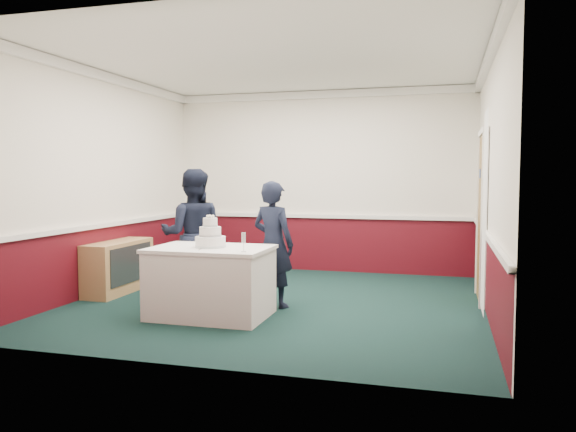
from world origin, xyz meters
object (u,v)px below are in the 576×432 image
(sideboard, at_px, (119,267))
(wedding_cake, at_px, (210,237))
(person_woman, at_px, (273,244))
(cake_knife, at_px, (201,249))
(cake_table, at_px, (211,281))
(champagne_flute, at_px, (244,239))
(person_man, at_px, (193,235))

(sideboard, bearing_deg, wedding_cake, -27.15)
(wedding_cake, height_order, person_woman, person_woman)
(sideboard, relative_size, cake_knife, 5.45)
(cake_table, xyz_separation_m, champagne_flute, (0.50, -0.28, 0.53))
(wedding_cake, relative_size, cake_knife, 1.65)
(cake_table, bearing_deg, sideboard, 152.85)
(cake_knife, relative_size, champagne_flute, 1.07)
(champagne_flute, xyz_separation_m, person_man, (-1.08, 1.04, -0.09))
(cake_knife, relative_size, person_man, 0.13)
(wedding_cake, height_order, person_man, person_man)
(sideboard, bearing_deg, cake_table, -27.15)
(cake_table, distance_m, cake_knife, 0.44)
(person_man, height_order, person_woman, person_man)
(cake_knife, distance_m, person_woman, 1.03)
(person_woman, bearing_deg, sideboard, 12.07)
(champagne_flute, bearing_deg, cake_knife, 171.42)
(wedding_cake, bearing_deg, champagne_flute, -29.25)
(champagne_flute, bearing_deg, person_woman, 87.90)
(wedding_cake, distance_m, champagne_flute, 0.57)
(cake_table, bearing_deg, person_woman, 50.93)
(wedding_cake, height_order, cake_knife, wedding_cake)
(cake_knife, height_order, person_man, person_man)
(cake_table, height_order, wedding_cake, wedding_cake)
(wedding_cake, bearing_deg, person_woman, 50.93)
(champagne_flute, relative_size, person_woman, 0.13)
(wedding_cake, bearing_deg, cake_table, -90.00)
(cake_knife, bearing_deg, wedding_cake, 66.92)
(cake_knife, xyz_separation_m, person_woman, (0.56, 0.86, -0.03))
(cake_table, distance_m, person_man, 1.05)
(sideboard, relative_size, cake_table, 0.91)
(sideboard, bearing_deg, person_woman, -6.01)
(champagne_flute, bearing_deg, cake_table, 150.75)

